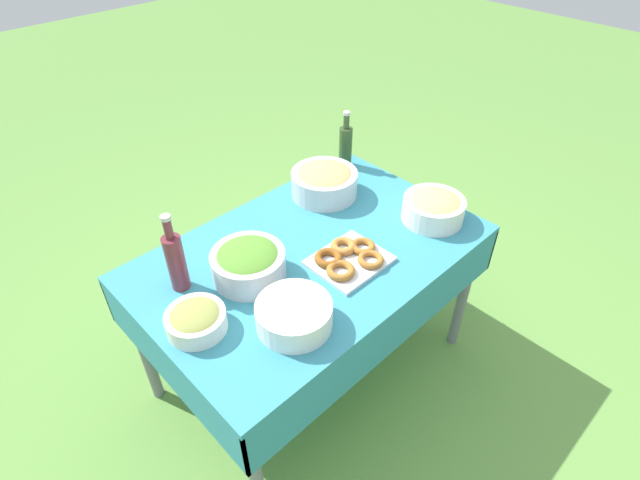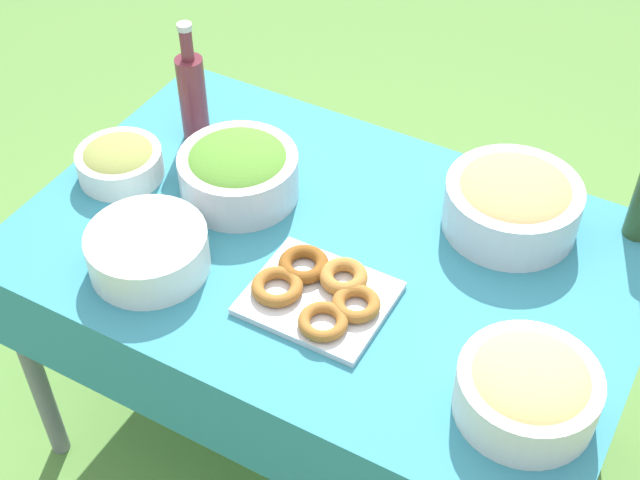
{
  "view_description": "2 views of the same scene",
  "coord_description": "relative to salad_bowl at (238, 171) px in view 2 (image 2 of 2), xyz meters",
  "views": [
    {
      "loc": [
        1.06,
        1.15,
        2.09
      ],
      "look_at": [
        -0.04,
        0.01,
        0.8
      ],
      "focal_mm": 28.0,
      "sensor_mm": 36.0,
      "label": 1
    },
    {
      "loc": [
        -0.68,
        1.27,
        2.17
      ],
      "look_at": [
        -0.01,
        0.06,
        0.83
      ],
      "focal_mm": 50.0,
      "sensor_mm": 36.0,
      "label": 2
    }
  ],
  "objects": [
    {
      "name": "ground_plane",
      "position": [
        -0.27,
        0.05,
        -0.83
      ],
      "size": [
        14.0,
        14.0,
        0.0
      ],
      "primitive_type": "plane",
      "color": "#609342"
    },
    {
      "name": "picnic_table",
      "position": [
        -0.27,
        0.05,
        -0.17
      ],
      "size": [
        1.41,
        0.91,
        0.76
      ],
      "color": "teal",
      "rests_on": "ground_plane"
    },
    {
      "name": "salad_bowl",
      "position": [
        0.0,
        0.0,
        0.0
      ],
      "size": [
        0.28,
        0.28,
        0.13
      ],
      "color": "silver",
      "rests_on": "picnic_table"
    },
    {
      "name": "pasta_bowl",
      "position": [
        -0.81,
        0.27,
        -0.01
      ],
      "size": [
        0.27,
        0.27,
        0.12
      ],
      "color": "white",
      "rests_on": "picnic_table"
    },
    {
      "name": "donut_platter",
      "position": [
        -0.33,
        0.21,
        -0.05
      ],
      "size": [
        0.31,
        0.27,
        0.05
      ],
      "color": "silver",
      "rests_on": "picnic_table"
    },
    {
      "name": "plate_stack",
      "position": [
        0.04,
        0.3,
        -0.02
      ],
      "size": [
        0.27,
        0.27,
        0.1
      ],
      "color": "white",
      "rests_on": "picnic_table"
    },
    {
      "name": "wine_bottle",
      "position": [
        0.22,
        -0.14,
        0.06
      ],
      "size": [
        0.07,
        0.07,
        0.33
      ],
      "color": "maroon",
      "rests_on": "picnic_table"
    },
    {
      "name": "bread_bowl",
      "position": [
        -0.6,
        -0.21,
        0.0
      ],
      "size": [
        0.31,
        0.31,
        0.14
      ],
      "color": "silver",
      "rests_on": "picnic_table"
    },
    {
      "name": "olive_bowl",
      "position": [
        0.29,
        0.08,
        -0.03
      ],
      "size": [
        0.21,
        0.21,
        0.09
      ],
      "color": "white",
      "rests_on": "picnic_table"
    }
  ]
}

